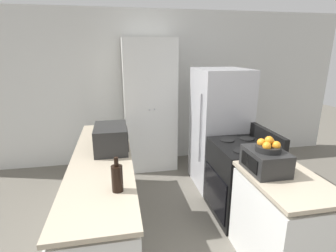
{
  "coord_description": "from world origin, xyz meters",
  "views": [
    {
      "loc": [
        -0.6,
        -1.24,
        1.95
      ],
      "look_at": [
        0.0,
        1.8,
        1.05
      ],
      "focal_mm": 28.0,
      "sensor_mm": 36.0,
      "label": 1
    }
  ],
  "objects_px": {
    "pantry_cabinet": "(150,106)",
    "fruit_bowl": "(268,146)",
    "microwave": "(111,138)",
    "toaster_oven": "(265,161)",
    "stove": "(241,180)",
    "wine_bottle": "(117,178)",
    "refrigerator": "(219,129)"
  },
  "relations": [
    {
      "from": "fruit_bowl",
      "to": "refrigerator",
      "type": "bearing_deg",
      "value": 83.94
    },
    {
      "from": "stove",
      "to": "microwave",
      "type": "relative_size",
      "value": 2.15
    },
    {
      "from": "pantry_cabinet",
      "to": "fruit_bowl",
      "type": "bearing_deg",
      "value": -72.01
    },
    {
      "from": "pantry_cabinet",
      "to": "fruit_bowl",
      "type": "height_order",
      "value": "pantry_cabinet"
    },
    {
      "from": "fruit_bowl",
      "to": "toaster_oven",
      "type": "bearing_deg",
      "value": 92.25
    },
    {
      "from": "stove",
      "to": "fruit_bowl",
      "type": "bearing_deg",
      "value": -101.39
    },
    {
      "from": "stove",
      "to": "microwave",
      "type": "distance_m",
      "value": 1.61
    },
    {
      "from": "stove",
      "to": "fruit_bowl",
      "type": "height_order",
      "value": "fruit_bowl"
    },
    {
      "from": "pantry_cabinet",
      "to": "refrigerator",
      "type": "distance_m",
      "value": 1.23
    },
    {
      "from": "wine_bottle",
      "to": "microwave",
      "type": "bearing_deg",
      "value": 93.44
    },
    {
      "from": "pantry_cabinet",
      "to": "microwave",
      "type": "bearing_deg",
      "value": -112.32
    },
    {
      "from": "microwave",
      "to": "toaster_oven",
      "type": "distance_m",
      "value": 1.57
    },
    {
      "from": "wine_bottle",
      "to": "toaster_oven",
      "type": "bearing_deg",
      "value": 4.08
    },
    {
      "from": "stove",
      "to": "fruit_bowl",
      "type": "relative_size",
      "value": 4.85
    },
    {
      "from": "pantry_cabinet",
      "to": "stove",
      "type": "bearing_deg",
      "value": -61.3
    },
    {
      "from": "microwave",
      "to": "wine_bottle",
      "type": "bearing_deg",
      "value": -86.56
    },
    {
      "from": "pantry_cabinet",
      "to": "fruit_bowl",
      "type": "relative_size",
      "value": 9.74
    },
    {
      "from": "microwave",
      "to": "fruit_bowl",
      "type": "relative_size",
      "value": 2.25
    },
    {
      "from": "refrigerator",
      "to": "wine_bottle",
      "type": "height_order",
      "value": "refrigerator"
    },
    {
      "from": "refrigerator",
      "to": "toaster_oven",
      "type": "height_order",
      "value": "refrigerator"
    },
    {
      "from": "toaster_oven",
      "to": "fruit_bowl",
      "type": "xyz_separation_m",
      "value": [
        0.0,
        -0.02,
        0.15
      ]
    },
    {
      "from": "refrigerator",
      "to": "toaster_oven",
      "type": "bearing_deg",
      "value": -96.17
    },
    {
      "from": "stove",
      "to": "toaster_oven",
      "type": "height_order",
      "value": "toaster_oven"
    },
    {
      "from": "refrigerator",
      "to": "microwave",
      "type": "height_order",
      "value": "refrigerator"
    },
    {
      "from": "pantry_cabinet",
      "to": "refrigerator",
      "type": "relative_size",
      "value": 1.25
    },
    {
      "from": "pantry_cabinet",
      "to": "stove",
      "type": "distance_m",
      "value": 1.94
    },
    {
      "from": "pantry_cabinet",
      "to": "wine_bottle",
      "type": "relative_size",
      "value": 7.63
    },
    {
      "from": "toaster_oven",
      "to": "pantry_cabinet",
      "type": "bearing_deg",
      "value": 108.12
    },
    {
      "from": "refrigerator",
      "to": "toaster_oven",
      "type": "relative_size",
      "value": 4.37
    },
    {
      "from": "microwave",
      "to": "toaster_oven",
      "type": "bearing_deg",
      "value": -30.39
    },
    {
      "from": "refrigerator",
      "to": "fruit_bowl",
      "type": "bearing_deg",
      "value": -96.06
    },
    {
      "from": "pantry_cabinet",
      "to": "toaster_oven",
      "type": "xyz_separation_m",
      "value": [
        0.74,
        -2.28,
        -0.06
      ]
    }
  ]
}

